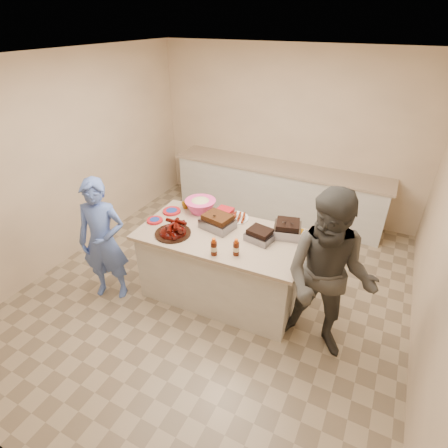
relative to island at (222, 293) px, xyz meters
The scene contains 20 objects.
room 0.11m from the island, 150.37° to the left, with size 4.50×5.00×2.70m, color beige, non-canonical shape.
back_counter 2.30m from the island, 92.36° to the left, with size 3.60×0.64×0.90m, color beige, non-canonical shape.
island is the anchor object (origin of this frame).
rib_platter 1.06m from the island, 152.44° to the right, with size 0.41×0.41×0.16m, color #400602, non-canonical shape.
pulled_pork_tray 0.91m from the island, 138.85° to the left, with size 0.36×0.28×0.11m, color #47230F.
brisket_tray 1.00m from the island, ahead, with size 0.28×0.24×0.09m, color black.
roasting_pan 1.16m from the island, 24.00° to the left, with size 0.30×0.30×0.12m, color gray.
coleslaw_bowl 1.08m from the island, 144.24° to the left, with size 0.39×0.39×0.27m, color #EA3D88, non-canonical shape.
sausage_plate 0.98m from the island, 92.09° to the left, with size 0.33×0.33×0.06m, color silver.
mac_cheese_dish 1.18m from the island, 24.03° to the left, with size 0.29×0.21×0.08m, color #DC9601.
bbq_bottle_a 0.99m from the island, 74.81° to the right, with size 0.07×0.07×0.20m, color #3F1407.
bbq_bottle_b 1.00m from the island, 43.56° to the right, with size 0.06×0.06×0.19m, color #3F1407.
mustard_bottle 0.98m from the island, 141.49° to the left, with size 0.04×0.04×0.11m, color #DA9A03.
sauce_bowl 0.92m from the island, 102.03° to the left, with size 0.13×0.04×0.13m, color silver.
plate_stack_large 1.21m from the island, 168.40° to the left, with size 0.22×0.22×0.03m, color #AA141C.
plate_stack_small 1.24m from the island, behind, with size 0.19×0.19×0.03m, color #AA141C.
plastic_cup 1.18m from the island, 154.83° to the left, with size 0.09×0.08×0.09m, color #82560C.
basket_stack 1.00m from the island, 111.54° to the left, with size 0.19×0.14×0.10m, color #AA141C.
guest_blue 1.38m from the island, 154.67° to the right, with size 0.57×1.55×0.37m, color #5270C6.
guest_gray 1.28m from the island, 12.15° to the right, with size 0.88×1.81×0.69m, color #46443E.
Camera 1 is at (1.61, -3.03, 3.04)m, focal length 28.00 mm.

